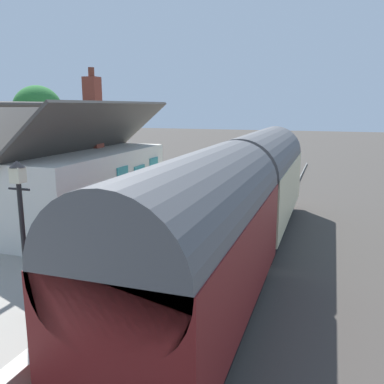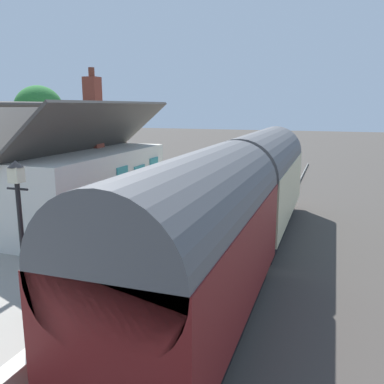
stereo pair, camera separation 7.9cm
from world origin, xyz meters
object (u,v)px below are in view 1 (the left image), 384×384
bench_by_lamp (186,184)px  lamp_post_platform (21,209)px  bench_platform_end (201,178)px  station_building (76,183)px  bench_mid_platform (210,173)px  train (239,201)px  tree_far_right (38,110)px  planter_corner_building (160,174)px  planter_edge_far (229,175)px

bench_by_lamp → lamp_post_platform: (-12.94, -1.04, 1.89)m
bench_by_lamp → bench_platform_end: bearing=-3.3°
station_building → bench_mid_platform: station_building is taller
train → bench_platform_end: size_ratio=12.54×
bench_platform_end → tree_far_right: bearing=85.8°
train → bench_platform_end: 9.29m
train → station_building: (-0.09, 6.36, 0.26)m
station_building → bench_by_lamp: (6.25, -2.25, -1.04)m
bench_by_lamp → tree_far_right: tree_far_right is taller
train → planter_corner_building: bearing=37.6°
bench_platform_end → lamp_post_platform: lamp_post_platform is taller
train → bench_mid_platform: train is taller
bench_mid_platform → planter_edge_far: 1.21m
train → tree_far_right: tree_far_right is taller
bench_mid_platform → planter_corner_building: size_ratio=1.42×
bench_by_lamp → station_building: bearing=160.2°
train → bench_by_lamp: bearing=33.7°
planter_corner_building → tree_far_right: (0.78, 8.85, 3.60)m
bench_by_lamp → planter_edge_far: size_ratio=1.53×
train → planter_edge_far: bearing=15.4°
train → bench_platform_end: bearing=25.5°
bench_platform_end → bench_by_lamp: (-2.19, 0.13, 0.00)m
bench_platform_end → planter_edge_far: bench_platform_end is taller
bench_by_lamp → bench_mid_platform: bearing=-1.4°
bench_mid_platform → bench_by_lamp: same height
lamp_post_platform → bench_by_lamp: bearing=4.6°
planter_edge_far → tree_far_right: (-1.50, 12.39, 3.81)m
train → planter_corner_building: size_ratio=17.81×
train → bench_by_lamp: size_ratio=12.53×
planter_corner_building → tree_far_right: bearing=85.0°
station_building → bench_platform_end: bearing=-15.7°
bench_by_lamp → planter_edge_far: (4.53, -1.17, -0.17)m
tree_far_right → train: bearing=-121.0°
train → lamp_post_platform: 7.52m
station_building → bench_mid_platform: 10.57m
lamp_post_platform → bench_mid_platform: bearing=3.2°
bench_mid_platform → planter_edge_far: size_ratio=1.54×
planter_edge_far → planter_corner_building: size_ratio=0.93×
tree_far_right → bench_platform_end: bearing=-94.2°
planter_corner_building → planter_edge_far: bearing=-57.2°
tree_far_right → station_building: bearing=-136.0°
bench_platform_end → bench_mid_platform: same height
train → bench_platform_end: (8.36, 3.98, -0.79)m
station_building → planter_corner_building: station_building is taller
planter_edge_far → lamp_post_platform: 17.60m
station_building → planter_edge_far: bearing=-17.6°
bench_by_lamp → planter_edge_far: bench_by_lamp is taller
station_building → bench_platform_end: (8.45, -2.38, -1.04)m
train → station_building: bearing=90.8°
bench_platform_end → lamp_post_platform: bearing=-176.6°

